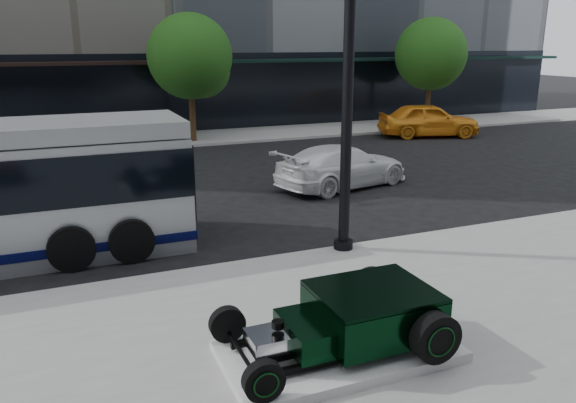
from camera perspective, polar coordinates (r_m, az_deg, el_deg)
name	(u,v)px	position (r m, az deg, el deg)	size (l,w,h in m)	color
ground	(275,228)	(14.23, -1.34, -2.74)	(120.00, 120.00, 0.00)	black
sidewalk_far	(168,140)	(27.39, -12.08, 6.14)	(70.00, 4.00, 0.12)	gray
street_trees	(193,60)	(26.35, -9.65, 14.01)	(29.80, 3.80, 5.70)	black
display_plinth	(338,351)	(8.54, 5.14, -14.87)	(3.40, 1.80, 0.15)	silver
hot_rod	(359,316)	(8.44, 7.28, -11.43)	(3.22, 2.00, 0.81)	black
lamppost	(348,86)	(11.84, 6.10, 11.60)	(0.42, 0.42, 7.70)	black
white_sedan	(342,166)	(18.24, 5.56, 3.61)	(1.92, 4.71, 1.37)	white
yellow_taxi	(429,120)	(28.83, 14.10, 8.04)	(1.96, 4.86, 1.66)	orange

